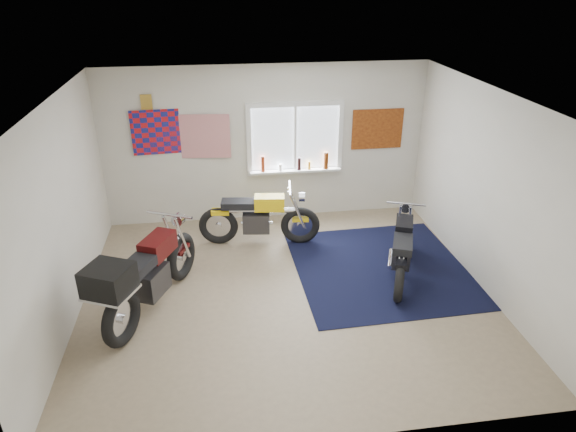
{
  "coord_description": "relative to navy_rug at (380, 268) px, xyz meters",
  "views": [
    {
      "loc": [
        -0.82,
        -5.89,
        4.06
      ],
      "look_at": [
        0.08,
        0.4,
        0.99
      ],
      "focal_mm": 32.0,
      "sensor_mm": 36.0,
      "label": 1
    }
  ],
  "objects": [
    {
      "name": "yellow_triumph",
      "position": [
        -1.73,
        1.06,
        0.43
      ],
      "size": [
        1.96,
        0.59,
        0.99
      ],
      "rotation": [
        0.0,
        0.0,
        -0.13
      ],
      "color": "black",
      "rests_on": "ground"
    },
    {
      "name": "triumph_poster",
      "position": [
        0.46,
        2.04,
        1.54
      ],
      "size": [
        0.9,
        0.03,
        0.7
      ],
      "primitive_type": "cube",
      "color": "#A54C14",
      "rests_on": "room_shell"
    },
    {
      "name": "black_chrome_bike",
      "position": [
        0.22,
        -0.22,
        0.41
      ],
      "size": [
        0.84,
        1.78,
        0.96
      ],
      "rotation": [
        0.0,
        0.0,
        1.2
      ],
      "color": "black",
      "rests_on": "navy_rug"
    },
    {
      "name": "flag_display",
      "position": [
        -3.39,
        2.04,
        2.14
      ],
      "size": [
        1.6,
        0.1,
        1.17
      ],
      "color": "red",
      "rests_on": "room_shell"
    },
    {
      "name": "room_shell",
      "position": [
        -1.49,
        -0.44,
        1.63
      ],
      "size": [
        5.5,
        5.5,
        5.5
      ],
      "color": "white",
      "rests_on": "ground"
    },
    {
      "name": "maroon_tourer",
      "position": [
        -3.32,
        -0.67,
        0.58
      ],
      "size": [
        1.22,
        2.12,
        1.12
      ],
      "rotation": [
        0.0,
        0.0,
        1.14
      ],
      "color": "black",
      "rests_on": "ground"
    },
    {
      "name": "navy_rug",
      "position": [
        0.0,
        0.0,
        0.0
      ],
      "size": [
        2.58,
        2.67,
        0.01
      ],
      "primitive_type": "cube",
      "rotation": [
        0.0,
        0.0,
        0.03
      ],
      "color": "black",
      "rests_on": "ground"
    },
    {
      "name": "window_assembly",
      "position": [
        -0.99,
        2.02,
        1.36
      ],
      "size": [
        1.66,
        0.17,
        1.26
      ],
      "color": "white",
      "rests_on": "room_shell"
    },
    {
      "name": "ground",
      "position": [
        -1.49,
        -0.44,
        -0.01
      ],
      "size": [
        5.5,
        5.5,
        0.0
      ],
      "primitive_type": "plane",
      "color": "#9E896B",
      "rests_on": "ground"
    },
    {
      "name": "oil_bottles",
      "position": [
        -0.89,
        1.96,
        1.02
      ],
      "size": [
        1.19,
        0.09,
        0.3
      ],
      "color": "maroon",
      "rests_on": "window_assembly"
    }
  ]
}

